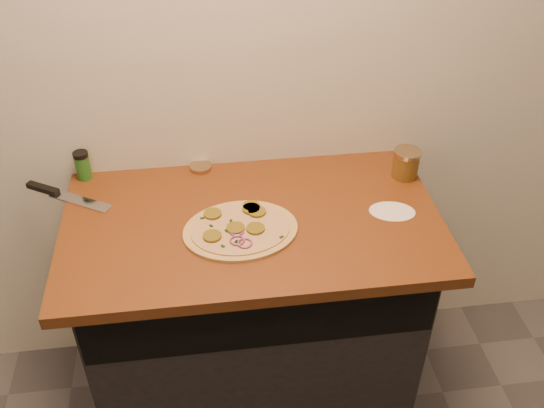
{
  "coord_description": "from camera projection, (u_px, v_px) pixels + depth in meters",
  "views": [
    {
      "loc": [
        -0.13,
        -0.07,
        2.1
      ],
      "look_at": [
        0.06,
        1.42,
        0.95
      ],
      "focal_mm": 40.0,
      "sensor_mm": 36.0,
      "label": 1
    }
  ],
  "objects": [
    {
      "name": "pizza",
      "position": [
        240.0,
        229.0,
        1.87
      ],
      "size": [
        0.38,
        0.38,
        0.02
      ],
      "color": "tan",
      "rests_on": "countertop"
    },
    {
      "name": "mason_jar_lid",
      "position": [
        201.0,
        167.0,
        2.14
      ],
      "size": [
        0.1,
        0.1,
        0.02
      ],
      "primitive_type": "cylinder",
      "rotation": [
        0.0,
        0.0,
        0.26
      ],
      "color": "tan",
      "rests_on": "countertop"
    },
    {
      "name": "countertop",
      "position": [
        252.0,
        223.0,
        1.93
      ],
      "size": [
        1.2,
        0.7,
        0.04
      ],
      "primitive_type": "cube",
      "color": "brown",
      "rests_on": "cabinet"
    },
    {
      "name": "chefs_knife",
      "position": [
        60.0,
        194.0,
        2.01
      ],
      "size": [
        0.3,
        0.2,
        0.02
      ],
      "color": "#B7BAC1",
      "rests_on": "countertop"
    },
    {
      "name": "cabinet",
      "position": [
        254.0,
        313.0,
        2.23
      ],
      "size": [
        1.1,
        0.6,
        0.86
      ],
      "primitive_type": "cube",
      "color": "black",
      "rests_on": "ground"
    },
    {
      "name": "spice_shaker",
      "position": [
        83.0,
        165.0,
        2.07
      ],
      "size": [
        0.05,
        0.05,
        0.1
      ],
      "color": "#25631F",
      "rests_on": "countertop"
    },
    {
      "name": "salsa_jar",
      "position": [
        406.0,
        163.0,
        2.08
      ],
      "size": [
        0.09,
        0.09,
        0.1
      ],
      "color": "maroon",
      "rests_on": "countertop"
    },
    {
      "name": "flour_spill",
      "position": [
        392.0,
        211.0,
        1.95
      ],
      "size": [
        0.18,
        0.18,
        0.0
      ],
      "primitive_type": "cylinder",
      "rotation": [
        0.0,
        0.0,
        -0.21
      ],
      "color": "silver",
      "rests_on": "countertop"
    }
  ]
}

